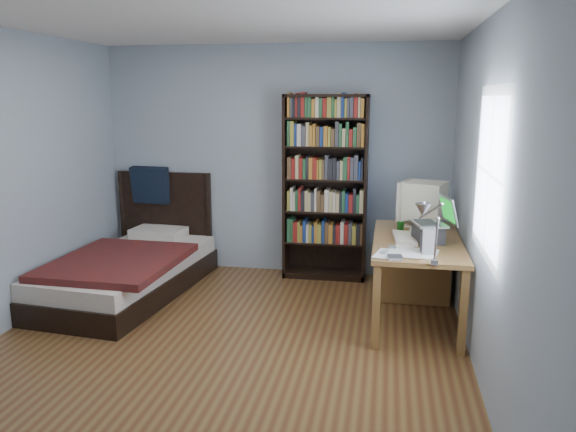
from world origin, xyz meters
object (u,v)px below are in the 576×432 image
at_px(crt_monitor, 422,201).
at_px(bed, 131,267).
at_px(keyboard, 405,238).
at_px(laptop, 431,229).
at_px(desk_lamp, 425,216).
at_px(soda_can, 401,227).
at_px(desk, 414,261).
at_px(speaker, 428,242).
at_px(bookshelf, 325,188).

bearing_deg(crt_monitor, bed, -174.74).
xyz_separation_m(crt_monitor, keyboard, (-0.17, -0.54, -0.23)).
height_order(laptop, keyboard, laptop).
bearing_deg(desk_lamp, laptop, 83.20).
relative_size(laptop, bed, 0.18).
height_order(desk_lamp, soda_can, desk_lamp).
distance_m(desk, crt_monitor, 0.58).
relative_size(laptop, speaker, 2.04).
height_order(crt_monitor, desk_lamp, desk_lamp).
relative_size(keyboard, bookshelf, 0.23).
bearing_deg(speaker, desk, 92.03).
distance_m(crt_monitor, soda_can, 0.38).
relative_size(desk, keyboard, 3.23).
distance_m(crt_monitor, bed, 2.96).
bearing_deg(bookshelf, desk_lamp, -66.63).
height_order(keyboard, soda_can, soda_can).
bearing_deg(laptop, desk, 102.04).
distance_m(speaker, bookshelf, 1.80).
distance_m(keyboard, speaker, 0.45).
height_order(speaker, soda_can, speaker).
distance_m(speaker, bed, 3.00).
bearing_deg(desk_lamp, soda_can, 95.56).
bearing_deg(bed, speaker, -13.52).
distance_m(soda_can, bookshelf, 1.15).
bearing_deg(desk, bookshelf, 145.29).
relative_size(speaker, soda_can, 1.82).
xyz_separation_m(desk_lamp, bookshelf, (-0.91, 2.11, -0.17)).
bearing_deg(crt_monitor, keyboard, -107.07).
height_order(crt_monitor, bookshelf, bookshelf).
bearing_deg(laptop, crt_monitor, 94.65).
bearing_deg(speaker, desk_lamp, -98.98).
xyz_separation_m(desk, bed, (-2.80, -0.17, -0.16)).
distance_m(laptop, speaker, 0.38).
bearing_deg(soda_can, keyboard, -83.47).
bearing_deg(keyboard, crt_monitor, 69.01).
relative_size(crt_monitor, keyboard, 1.08).
distance_m(desk, desk_lamp, 1.65).
bearing_deg(bed, keyboard, -5.89).
bearing_deg(bookshelf, desk, -34.71).
distance_m(keyboard, bookshelf, 1.38).
relative_size(keyboard, soda_can, 4.23).
bearing_deg(keyboard, desk, 72.05).
xyz_separation_m(crt_monitor, bookshelf, (-0.98, 0.55, 0.01)).
bearing_deg(desk_lamp, keyboard, 95.29).
bearing_deg(speaker, bookshelf, 121.45).
xyz_separation_m(speaker, bed, (-2.86, 0.69, -0.57)).
height_order(crt_monitor, soda_can, crt_monitor).
distance_m(laptop, soda_can, 0.40).
bearing_deg(speaker, laptop, 81.63).
relative_size(soda_can, bed, 0.05).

